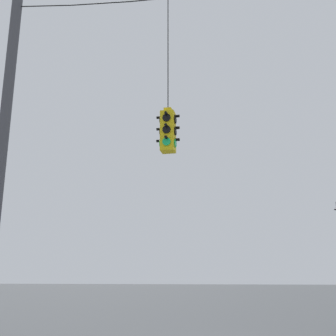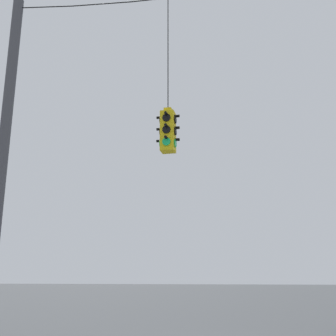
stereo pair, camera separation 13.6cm
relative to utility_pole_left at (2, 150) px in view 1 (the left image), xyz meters
The scene contains 2 objects.
utility_pole_left is the anchor object (origin of this frame).
traffic_light_over_intersection 4.54m from the utility_pole_left, ahead, with size 0.58×0.58×4.34m.
Camera 1 is at (0.42, -9.18, 1.51)m, focal length 45.00 mm.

